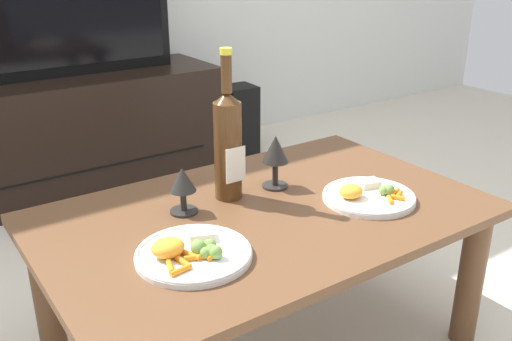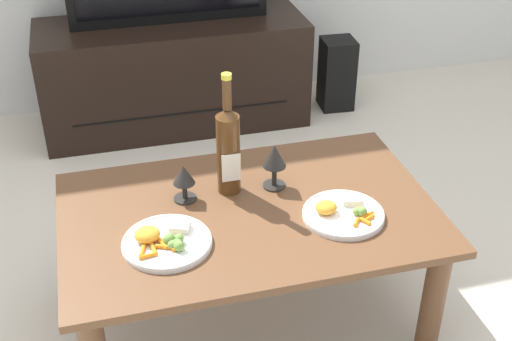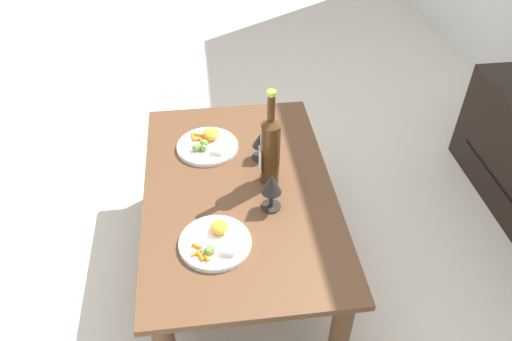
# 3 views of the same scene
# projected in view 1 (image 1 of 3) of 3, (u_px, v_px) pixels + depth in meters

# --- Properties ---
(dining_table) EXTENTS (1.12, 0.70, 0.43)m
(dining_table) POSITION_uv_depth(u_px,v_px,m) (265.00, 236.00, 1.45)
(dining_table) COLOR brown
(dining_table) RESTS_ON ground_plane
(tv_stand) EXTENTS (1.27, 0.47, 0.52)m
(tv_stand) POSITION_uv_depth(u_px,v_px,m) (81.00, 131.00, 2.59)
(tv_stand) COLOR black
(tv_stand) RESTS_ON ground_plane
(tv_screen) EXTENTS (0.92, 0.05, 0.60)m
(tv_screen) POSITION_uv_depth(u_px,v_px,m) (66.00, 4.00, 2.38)
(tv_screen) COLOR black
(tv_screen) RESTS_ON tv_stand
(floor_speaker) EXTENTS (0.17, 0.17, 0.37)m
(floor_speaker) POSITION_uv_depth(u_px,v_px,m) (239.00, 120.00, 3.02)
(floor_speaker) COLOR black
(floor_speaker) RESTS_ON ground_plane
(wine_bottle) EXTENTS (0.07, 0.07, 0.39)m
(wine_bottle) POSITION_uv_depth(u_px,v_px,m) (228.00, 142.00, 1.44)
(wine_bottle) COLOR #4C2D14
(wine_bottle) RESTS_ON dining_table
(goblet_left) EXTENTS (0.07, 0.07, 0.12)m
(goblet_left) POSITION_uv_depth(u_px,v_px,m) (183.00, 183.00, 1.39)
(goblet_left) COLOR black
(goblet_left) RESTS_ON dining_table
(goblet_right) EXTENTS (0.07, 0.07, 0.15)m
(goblet_right) POSITION_uv_depth(u_px,v_px,m) (276.00, 152.00, 1.53)
(goblet_right) COLOR black
(goblet_right) RESTS_ON dining_table
(dinner_plate_left) EXTENTS (0.25, 0.25, 0.05)m
(dinner_plate_left) POSITION_uv_depth(u_px,v_px,m) (192.00, 252.00, 1.20)
(dinner_plate_left) COLOR white
(dinner_plate_left) RESTS_ON dining_table
(dinner_plate_right) EXTENTS (0.24, 0.24, 0.05)m
(dinner_plate_right) POSITION_uv_depth(u_px,v_px,m) (368.00, 195.00, 1.48)
(dinner_plate_right) COLOR white
(dinner_plate_right) RESTS_ON dining_table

